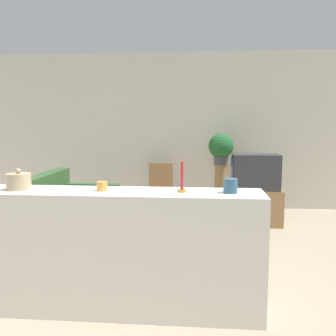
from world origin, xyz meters
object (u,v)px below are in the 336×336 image
couch (65,216)px  potted_plant (221,147)px  television (255,172)px  wooden_chair (160,186)px  decorative_bowl (19,181)px

couch → potted_plant: 2.70m
television → potted_plant: (-0.47, 0.65, 0.31)m
wooden_chair → decorative_bowl: (-0.78, -3.23, 0.58)m
decorative_bowl → couch: bearing=100.5°
wooden_chair → couch: bearing=-129.5°
couch → wooden_chair: wooden_chair is taller
television → wooden_chair: size_ratio=0.82×
television → potted_plant: 0.86m
couch → television: bearing=17.7°
television → decorative_bowl: decorative_bowl is taller
couch → decorative_bowl: bearing=-79.5°
potted_plant → decorative_bowl: (-1.77, -3.34, -0.06)m
television → potted_plant: size_ratio=1.34×
decorative_bowl → potted_plant: bearing=62.1°
potted_plant → wooden_chair: bearing=-173.6°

